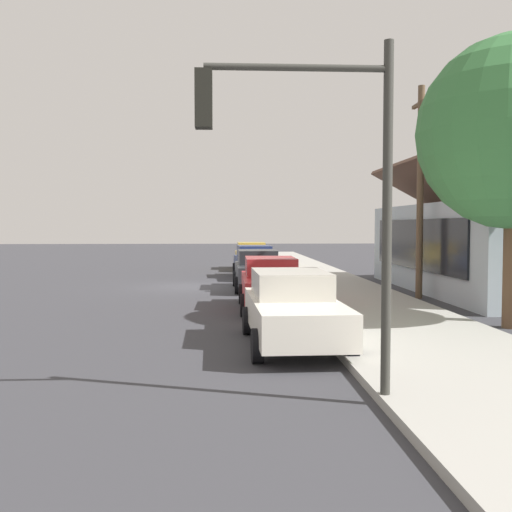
{
  "coord_description": "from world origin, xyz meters",
  "views": [
    {
      "loc": [
        25.27,
        1.28,
        2.6
      ],
      "look_at": [
        0.7,
        2.59,
        1.34
      ],
      "focal_mm": 41.81,
      "sensor_mm": 36.0,
      "label": 1
    }
  ],
  "objects_px": {
    "car_ivory": "(293,308)",
    "utility_pole_wooden": "(420,188)",
    "car_charcoal": "(258,269)",
    "fire_hydrant_red": "(290,272)",
    "car_mustard": "(251,256)",
    "car_cherry": "(271,283)",
    "car_navy": "(255,261)",
    "traffic_light_main": "(313,162)"
  },
  "relations": [
    {
      "from": "car_ivory",
      "to": "utility_pole_wooden",
      "type": "bearing_deg",
      "value": 144.42
    },
    {
      "from": "car_charcoal",
      "to": "fire_hydrant_red",
      "type": "distance_m",
      "value": 2.84
    },
    {
      "from": "car_charcoal",
      "to": "fire_hydrant_red",
      "type": "xyz_separation_m",
      "value": [
        -2.35,
        1.57,
        -0.32
      ]
    },
    {
      "from": "utility_pole_wooden",
      "to": "car_mustard",
      "type": "bearing_deg",
      "value": -159.65
    },
    {
      "from": "car_cherry",
      "to": "fire_hydrant_red",
      "type": "relative_size",
      "value": 6.43
    },
    {
      "from": "car_mustard",
      "to": "car_navy",
      "type": "xyz_separation_m",
      "value": [
        5.57,
        -0.08,
        0.0
      ]
    },
    {
      "from": "car_ivory",
      "to": "traffic_light_main",
      "type": "relative_size",
      "value": 0.94
    },
    {
      "from": "car_charcoal",
      "to": "fire_hydrant_red",
      "type": "relative_size",
      "value": 6.5
    },
    {
      "from": "car_ivory",
      "to": "car_mustard",
      "type": "bearing_deg",
      "value": 178.25
    },
    {
      "from": "car_cherry",
      "to": "car_ivory",
      "type": "bearing_deg",
      "value": 0.82
    },
    {
      "from": "car_charcoal",
      "to": "car_ivory",
      "type": "xyz_separation_m",
      "value": [
        11.35,
        0.12,
        0.0
      ]
    },
    {
      "from": "car_mustard",
      "to": "utility_pole_wooden",
      "type": "relative_size",
      "value": 0.6
    },
    {
      "from": "car_mustard",
      "to": "car_cherry",
      "type": "height_order",
      "value": "same"
    },
    {
      "from": "utility_pole_wooden",
      "to": "fire_hydrant_red",
      "type": "relative_size",
      "value": 10.56
    },
    {
      "from": "car_ivory",
      "to": "utility_pole_wooden",
      "type": "relative_size",
      "value": 0.65
    },
    {
      "from": "traffic_light_main",
      "to": "fire_hydrant_red",
      "type": "distance_m",
      "value": 18.37
    },
    {
      "from": "car_charcoal",
      "to": "fire_hydrant_red",
      "type": "bearing_deg",
      "value": 145.65
    },
    {
      "from": "car_charcoal",
      "to": "car_navy",
      "type": "bearing_deg",
      "value": 177.77
    },
    {
      "from": "car_mustard",
      "to": "car_cherry",
      "type": "relative_size",
      "value": 0.99
    },
    {
      "from": "car_charcoal",
      "to": "car_cherry",
      "type": "bearing_deg",
      "value": 0.37
    },
    {
      "from": "traffic_light_main",
      "to": "car_navy",
      "type": "bearing_deg",
      "value": 179.33
    },
    {
      "from": "utility_pole_wooden",
      "to": "fire_hydrant_red",
      "type": "distance_m",
      "value": 7.74
    },
    {
      "from": "car_navy",
      "to": "fire_hydrant_red",
      "type": "bearing_deg",
      "value": 21.68
    },
    {
      "from": "traffic_light_main",
      "to": "fire_hydrant_red",
      "type": "height_order",
      "value": "traffic_light_main"
    },
    {
      "from": "car_navy",
      "to": "utility_pole_wooden",
      "type": "relative_size",
      "value": 0.65
    },
    {
      "from": "car_cherry",
      "to": "car_charcoal",
      "type": "bearing_deg",
      "value": -178.5
    },
    {
      "from": "car_navy",
      "to": "traffic_light_main",
      "type": "relative_size",
      "value": 0.93
    },
    {
      "from": "car_mustard",
      "to": "car_navy",
      "type": "bearing_deg",
      "value": -1.18
    },
    {
      "from": "car_navy",
      "to": "traffic_light_main",
      "type": "xyz_separation_m",
      "value": [
        21.17,
        -0.25,
        2.67
      ]
    },
    {
      "from": "car_mustard",
      "to": "car_charcoal",
      "type": "xyz_separation_m",
      "value": [
        11.04,
        -0.24,
        -0.0
      ]
    },
    {
      "from": "car_navy",
      "to": "car_ivory",
      "type": "bearing_deg",
      "value": -2.76
    },
    {
      "from": "car_charcoal",
      "to": "car_mustard",
      "type": "bearing_deg",
      "value": 178.17
    },
    {
      "from": "car_mustard",
      "to": "car_cherry",
      "type": "distance_m",
      "value": 16.77
    },
    {
      "from": "car_ivory",
      "to": "fire_hydrant_red",
      "type": "relative_size",
      "value": 6.86
    },
    {
      "from": "car_navy",
      "to": "utility_pole_wooden",
      "type": "xyz_separation_m",
      "value": [
        8.79,
        5.41,
        3.11
      ]
    },
    {
      "from": "fire_hydrant_red",
      "to": "car_cherry",
      "type": "bearing_deg",
      "value": -10.34
    },
    {
      "from": "car_navy",
      "to": "car_cherry",
      "type": "distance_m",
      "value": 11.2
    },
    {
      "from": "traffic_light_main",
      "to": "car_charcoal",
      "type": "bearing_deg",
      "value": 179.67
    },
    {
      "from": "car_mustard",
      "to": "car_navy",
      "type": "height_order",
      "value": "same"
    },
    {
      "from": "car_mustard",
      "to": "car_ivory",
      "type": "bearing_deg",
      "value": -0.63
    },
    {
      "from": "car_cherry",
      "to": "utility_pole_wooden",
      "type": "relative_size",
      "value": 0.61
    },
    {
      "from": "car_charcoal",
      "to": "car_cherry",
      "type": "relative_size",
      "value": 1.01
    }
  ]
}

